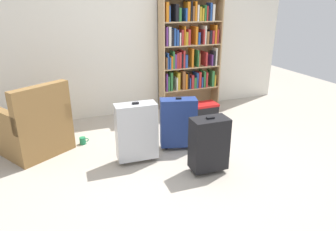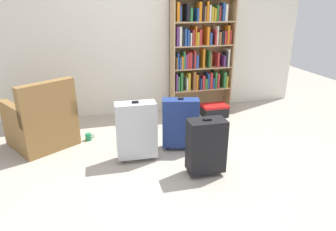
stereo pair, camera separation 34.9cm
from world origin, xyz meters
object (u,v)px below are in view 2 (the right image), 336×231
object	(u,v)px
storage_box	(214,110)
suitcase_black	(206,146)
mug	(89,137)
armchair	(42,123)
suitcase_navy_blue	(180,123)
bookshelf	(201,52)
suitcase_silver	(136,130)

from	to	relation	value
storage_box	suitcase_black	xyz separation A→B (m)	(-0.80, -1.62, 0.24)
mug	suitcase_black	world-z (taller)	suitcase_black
suitcase_black	mug	bearing A→B (deg)	135.63
armchair	suitcase_navy_blue	distance (m)	1.79
armchair	storage_box	distance (m)	2.63
bookshelf	suitcase_silver	world-z (taller)	bookshelf
mug	suitcase_black	xyz separation A→B (m)	(1.23, -1.20, 0.29)
armchair	storage_box	world-z (taller)	armchair
storage_box	suitcase_navy_blue	bearing A→B (deg)	-132.21
mug	suitcase_silver	xyz separation A→B (m)	(0.56, -0.70, 0.34)
bookshelf	suitcase_navy_blue	bearing A→B (deg)	-118.91
suitcase_silver	bookshelf	bearing A→B (deg)	48.47
bookshelf	armchair	bearing A→B (deg)	-161.75
bookshelf	suitcase_black	bearing A→B (deg)	-108.30
bookshelf	armchair	xyz separation A→B (m)	(-2.46, -0.81, -0.68)
armchair	storage_box	size ratio (longest dim) A/B	2.32
bookshelf	storage_box	size ratio (longest dim) A/B	4.41
suitcase_black	bookshelf	bearing A→B (deg)	71.70
armchair	suitcase_navy_blue	bearing A→B (deg)	-18.34
bookshelf	suitcase_navy_blue	xyz separation A→B (m)	(-0.76, -1.37, -0.64)
bookshelf	suitcase_navy_blue	world-z (taller)	bookshelf
bookshelf	storage_box	world-z (taller)	bookshelf
suitcase_silver	suitcase_navy_blue	world-z (taller)	suitcase_silver
suitcase_silver	mug	bearing A→B (deg)	128.65
armchair	suitcase_black	size ratio (longest dim) A/B	1.47
storage_box	suitcase_black	distance (m)	1.82
storage_box	suitcase_navy_blue	distance (m)	1.35
armchair	suitcase_black	world-z (taller)	armchair
bookshelf	storage_box	distance (m)	0.99
armchair	suitcase_silver	world-z (taller)	armchair
storage_box	suitcase_silver	size ratio (longest dim) A/B	0.56
mug	bookshelf	bearing A→B (deg)	23.11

